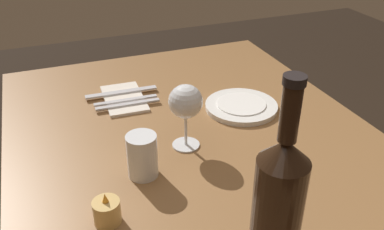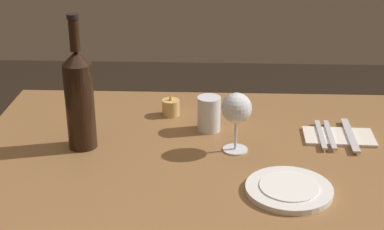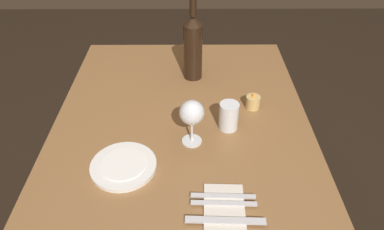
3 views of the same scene
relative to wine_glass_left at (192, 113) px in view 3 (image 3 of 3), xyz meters
name	(u,v)px [view 3 (image 3 of 3)]	position (x,y,z in m)	size (l,w,h in m)	color
dining_table	(182,151)	(-0.05, -0.03, -0.21)	(1.30, 0.90, 0.74)	olive
wine_glass_left	(192,113)	(0.00, 0.00, 0.00)	(0.08, 0.08, 0.16)	white
wine_bottle	(193,46)	(-0.40, 0.01, 0.02)	(0.08, 0.08, 0.36)	black
water_tumbler	(229,117)	(-0.07, 0.13, -0.07)	(0.07, 0.07, 0.10)	white
votive_candle	(253,102)	(-0.19, 0.23, -0.09)	(0.05, 0.05, 0.07)	#DBB266
dinner_plate	(123,166)	(0.12, -0.21, -0.11)	(0.20, 0.20, 0.02)	white
folded_napkin	(224,212)	(0.29, 0.09, -0.11)	(0.19, 0.12, 0.01)	silver
fork_inner	(224,203)	(0.26, 0.09, -0.11)	(0.02, 0.18, 0.00)	silver
fork_outer	(223,196)	(0.24, 0.09, -0.11)	(0.02, 0.18, 0.00)	silver
table_knife	(225,220)	(0.32, 0.09, -0.11)	(0.03, 0.21, 0.00)	silver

